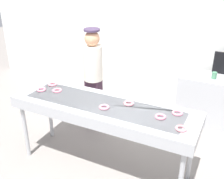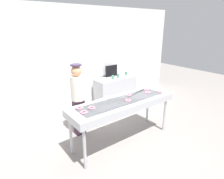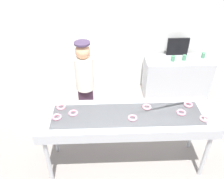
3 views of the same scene
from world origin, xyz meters
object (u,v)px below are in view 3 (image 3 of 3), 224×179
strawberry_donut_2 (57,117)px  worker_baker (85,84)px  paper_cup_2 (173,58)px  strawberry_donut_1 (188,104)px  strawberry_donut_7 (73,113)px  strawberry_donut_3 (204,119)px  strawberry_donut_4 (181,112)px  prep_counter (176,77)px  fryer_conveyor (127,119)px  menu_display (178,47)px  strawberry_donut_5 (61,107)px  strawberry_donut_6 (133,118)px  strawberry_donut_0 (147,107)px  paper_cup_1 (203,55)px  paper_cup_0 (184,58)px

strawberry_donut_2 → worker_baker: (0.33, 0.87, -0.05)m
paper_cup_2 → strawberry_donut_1: bearing=-97.3°
strawberry_donut_7 → strawberry_donut_3: bearing=-6.0°
strawberry_donut_4 → prep_counter: bearing=74.5°
fryer_conveyor → strawberry_donut_7: strawberry_donut_7 is taller
strawberry_donut_2 → menu_display: (2.21, 2.11, 0.04)m
strawberry_donut_3 → strawberry_donut_5: same height
strawberry_donut_1 → paper_cup_2: (0.21, 1.63, -0.09)m
strawberry_donut_3 → prep_counter: (0.25, 2.00, -0.57)m
worker_baker → strawberry_donut_6: bearing=118.2°
fryer_conveyor → strawberry_donut_7: bearing=176.1°
strawberry_donut_4 → strawberry_donut_6: 0.69m
fryer_conveyor → paper_cup_2: fryer_conveyor is taller
strawberry_donut_0 → paper_cup_1: size_ratio=1.13×
strawberry_donut_5 → prep_counter: (2.19, 1.67, -0.57)m
strawberry_donut_1 → strawberry_donut_4: size_ratio=1.00×
strawberry_donut_1 → menu_display: menu_display is taller
strawberry_donut_2 → paper_cup_1: strawberry_donut_2 is taller
paper_cup_2 → prep_counter: bearing=21.1°
strawberry_donut_6 → paper_cup_2: size_ratio=1.13×
strawberry_donut_1 → strawberry_donut_5: (-1.82, 0.02, 0.00)m
menu_display → strawberry_donut_1: bearing=-100.8°
strawberry_donut_7 → menu_display: size_ratio=0.28×
prep_counter → strawberry_donut_2: bearing=-139.6°
strawberry_donut_3 → strawberry_donut_5: 1.97m
strawberry_donut_7 → strawberry_donut_6: bearing=-9.6°
paper_cup_1 → menu_display: 0.56m
strawberry_donut_4 → paper_cup_2: (0.36, 1.80, -0.09)m
fryer_conveyor → strawberry_donut_1: 0.92m
strawberry_donut_6 → paper_cup_1: size_ratio=1.13×
strawberry_donut_0 → paper_cup_1: (1.49, 1.78, -0.09)m
fryer_conveyor → strawberry_donut_3: size_ratio=18.81×
strawberry_donut_0 → menu_display: bearing=63.5°
strawberry_donut_3 → strawberry_donut_7: same height
strawberry_donut_3 → strawberry_donut_5: bearing=170.5°
strawberry_donut_3 → paper_cup_0: 2.00m
fryer_conveyor → strawberry_donut_5: (-0.92, 0.19, 0.10)m
strawberry_donut_3 → strawberry_donut_0: bearing=159.2°
strawberry_donut_1 → paper_cup_2: bearing=82.7°
strawberry_donut_0 → worker_baker: 1.15m
strawberry_donut_7 → paper_cup_1: strawberry_donut_7 is taller
menu_display → strawberry_donut_6: bearing=-118.9°
strawberry_donut_6 → paper_cup_0: bearing=56.1°
strawberry_donut_5 → strawberry_donut_1: bearing=-0.6°
worker_baker → paper_cup_1: worker_baker is taller
strawberry_donut_0 → paper_cup_0: bearing=57.9°
strawberry_donut_6 → prep_counter: 2.36m
strawberry_donut_6 → prep_counter: strawberry_donut_6 is taller
worker_baker → paper_cup_2: 1.98m
paper_cup_0 → strawberry_donut_6: bearing=-123.9°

